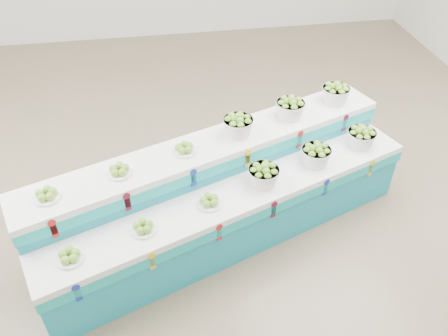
{
  "coord_description": "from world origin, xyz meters",
  "views": [
    {
      "loc": [
        -0.16,
        -3.85,
        3.77
      ],
      "look_at": [
        0.42,
        -0.39,
        0.87
      ],
      "focal_mm": 36.65,
      "sensor_mm": 36.0,
      "label": 1
    }
  ],
  "objects_px": {
    "plate_upper_mid": "(119,170)",
    "basket_upper_right": "(336,93)",
    "basket_lower_left": "(264,175)",
    "display_stand": "(224,194)"
  },
  "relations": [
    {
      "from": "plate_upper_mid",
      "to": "basket_upper_right",
      "type": "relative_size",
      "value": 0.75
    },
    {
      "from": "basket_lower_left",
      "to": "plate_upper_mid",
      "type": "relative_size",
      "value": 1.33
    },
    {
      "from": "display_stand",
      "to": "basket_lower_left",
      "type": "xyz_separation_m",
      "value": [
        0.38,
        -0.13,
        0.33
      ]
    },
    {
      "from": "display_stand",
      "to": "plate_upper_mid",
      "type": "relative_size",
      "value": 17.16
    },
    {
      "from": "plate_upper_mid",
      "to": "basket_lower_left",
      "type": "bearing_deg",
      "value": -1.01
    },
    {
      "from": "basket_upper_right",
      "to": "display_stand",
      "type": "bearing_deg",
      "value": -150.89
    },
    {
      "from": "basket_upper_right",
      "to": "basket_lower_left",
      "type": "bearing_deg",
      "value": -138.58
    },
    {
      "from": "basket_lower_left",
      "to": "plate_upper_mid",
      "type": "distance_m",
      "value": 1.4
    },
    {
      "from": "display_stand",
      "to": "basket_lower_left",
      "type": "distance_m",
      "value": 0.51
    },
    {
      "from": "basket_upper_right",
      "to": "plate_upper_mid",
      "type": "bearing_deg",
      "value": -159.77
    }
  ]
}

